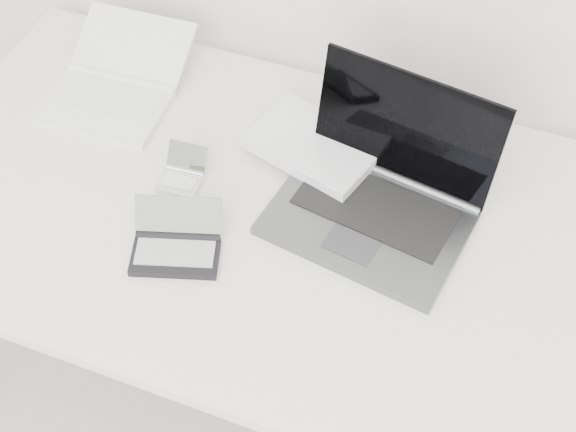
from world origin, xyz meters
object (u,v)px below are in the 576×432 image
(desk, at_px, (310,240))
(palmtop_charcoal, at_px, (176,246))
(laptop_large, at_px, (359,179))
(netbook_open_white, at_px, (113,89))

(desk, height_order, palmtop_charcoal, palmtop_charcoal)
(laptop_large, height_order, palmtop_charcoal, laptop_large)
(desk, xyz_separation_m, palmtop_charcoal, (-0.21, -0.14, 0.06))
(palmtop_charcoal, bearing_deg, desk, 17.40)
(netbook_open_white, height_order, palmtop_charcoal, netbook_open_white)
(laptop_large, xyz_separation_m, netbook_open_white, (-0.57, 0.07, -0.02))
(desk, xyz_separation_m, laptop_large, (0.06, 0.11, 0.09))
(netbook_open_white, distance_m, palmtop_charcoal, 0.44)
(desk, bearing_deg, palmtop_charcoal, -145.02)
(desk, distance_m, netbook_open_white, 0.54)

